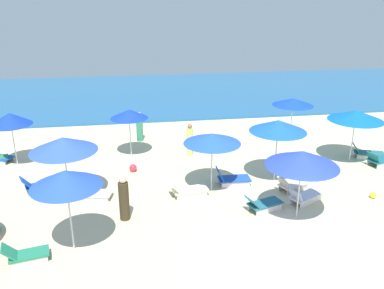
# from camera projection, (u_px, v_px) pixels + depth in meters

# --- Properties ---
(ground_plane) EXTENTS (60.00, 60.00, 0.00)m
(ground_plane) POSITION_uv_depth(u_px,v_px,m) (300.00, 273.00, 11.30)
(ground_plane) COLOR beige
(ocean) EXTENTS (60.00, 15.14, 0.12)m
(ocean) POSITION_uv_depth(u_px,v_px,m) (187.00, 92.00, 32.03)
(ocean) COLOR #235F93
(ocean) RESTS_ON ground_plane
(umbrella_0) EXTENTS (1.89, 1.89, 2.47)m
(umbrella_0) POSITION_uv_depth(u_px,v_px,m) (10.00, 119.00, 17.78)
(umbrella_0) COLOR silver
(umbrella_0) RESTS_ON ground_plane
(umbrella_1) EXTENTS (2.49, 2.49, 2.51)m
(umbrella_1) POSITION_uv_depth(u_px,v_px,m) (302.00, 158.00, 13.35)
(umbrella_1) COLOR silver
(umbrella_1) RESTS_ON ground_plane
(lounge_chair_1_0) EXTENTS (1.51, 0.99, 0.67)m
(lounge_chair_1_0) POSITION_uv_depth(u_px,v_px,m) (263.00, 204.00, 14.48)
(lounge_chair_1_0) COLOR silver
(lounge_chair_1_0) RESTS_ON ground_plane
(lounge_chair_1_1) EXTENTS (1.57, 1.16, 0.69)m
(lounge_chair_1_1) POSITION_uv_depth(u_px,v_px,m) (305.00, 196.00, 15.04)
(lounge_chair_1_1) COLOR silver
(lounge_chair_1_1) RESTS_ON ground_plane
(umbrella_2) EXTENTS (1.80, 1.80, 2.31)m
(umbrella_2) POSITION_uv_depth(u_px,v_px,m) (129.00, 114.00, 18.88)
(umbrella_2) COLOR silver
(umbrella_2) RESTS_ON ground_plane
(umbrella_4) EXTENTS (2.34, 2.34, 2.65)m
(umbrella_4) POSITION_uv_depth(u_px,v_px,m) (278.00, 126.00, 16.15)
(umbrella_4) COLOR silver
(umbrella_4) RESTS_ON ground_plane
(lounge_chair_4_0) EXTENTS (1.36, 0.97, 0.67)m
(lounge_chair_4_0) POSITION_uv_depth(u_px,v_px,m) (291.00, 185.00, 15.96)
(lounge_chair_4_0) COLOR silver
(lounge_chair_4_0) RESTS_ON ground_plane
(umbrella_5) EXTENTS (2.09, 2.09, 2.66)m
(umbrella_5) POSITION_uv_depth(u_px,v_px,m) (66.00, 179.00, 11.52)
(umbrella_5) COLOR silver
(umbrella_5) RESTS_ON ground_plane
(lounge_chair_5_0) EXTENTS (1.36, 0.81, 0.65)m
(lounge_chair_5_0) POSITION_uv_depth(u_px,v_px,m) (25.00, 254.00, 11.69)
(lounge_chair_5_0) COLOR silver
(lounge_chair_5_0) RESTS_ON ground_plane
(umbrella_6) EXTENTS (2.50, 2.50, 2.49)m
(umbrella_6) POSITION_uv_depth(u_px,v_px,m) (63.00, 144.00, 14.71)
(umbrella_6) COLOR silver
(umbrella_6) RESTS_ON ground_plane
(lounge_chair_6_0) EXTENTS (1.48, 0.90, 0.67)m
(lounge_chair_6_0) POSITION_uv_depth(u_px,v_px,m) (93.00, 193.00, 15.37)
(lounge_chair_6_0) COLOR silver
(lounge_chair_6_0) RESTS_ON ground_plane
(lounge_chair_6_1) EXTENTS (1.65, 1.17, 0.75)m
(lounge_chair_6_1) POSITION_uv_depth(u_px,v_px,m) (41.00, 185.00, 15.87)
(lounge_chair_6_1) COLOR silver
(lounge_chair_6_1) RESTS_ON ground_plane
(umbrella_7) EXTENTS (2.49, 2.49, 2.48)m
(umbrella_7) POSITION_uv_depth(u_px,v_px,m) (356.00, 115.00, 18.12)
(umbrella_7) COLOR silver
(umbrella_7) RESTS_ON ground_plane
(lounge_chair_7_0) EXTENTS (1.37, 0.96, 0.71)m
(lounge_chair_7_0) POSITION_uv_depth(u_px,v_px,m) (379.00, 160.00, 18.30)
(lounge_chair_7_0) COLOR silver
(lounge_chair_7_0) RESTS_ON ground_plane
(lounge_chair_7_1) EXTENTS (1.61, 1.07, 0.69)m
(lounge_chair_7_1) POSITION_uv_depth(u_px,v_px,m) (367.00, 153.00, 19.19)
(lounge_chair_7_1) COLOR silver
(lounge_chair_7_1) RESTS_ON ground_plane
(umbrella_8) EXTENTS (2.15, 2.15, 2.32)m
(umbrella_8) POSITION_uv_depth(u_px,v_px,m) (293.00, 102.00, 20.90)
(umbrella_8) COLOR silver
(umbrella_8) RESTS_ON ground_plane
(umbrella_9) EXTENTS (2.24, 2.24, 2.41)m
(umbrella_9) POSITION_uv_depth(u_px,v_px,m) (212.00, 138.00, 15.34)
(umbrella_9) COLOR silver
(umbrella_9) RESTS_ON ground_plane
(lounge_chair_9_0) EXTENTS (1.41, 0.71, 0.74)m
(lounge_chair_9_0) POSITION_uv_depth(u_px,v_px,m) (232.00, 179.00, 16.49)
(lounge_chair_9_0) COLOR silver
(lounge_chair_9_0) RESTS_ON ground_plane
(lounge_chair_9_1) EXTENTS (1.60, 0.83, 0.69)m
(lounge_chair_9_1) POSITION_uv_depth(u_px,v_px,m) (187.00, 190.00, 15.52)
(lounge_chair_9_1) COLOR silver
(lounge_chair_9_1) RESTS_ON ground_plane
(beachgoer_0) EXTENTS (0.50, 0.50, 1.65)m
(beachgoer_0) POSITION_uv_depth(u_px,v_px,m) (124.00, 199.00, 13.75)
(beachgoer_0) COLOR #392F1D
(beachgoer_0) RESTS_ON ground_plane
(beachgoer_1) EXTENTS (0.35, 0.35, 1.60)m
(beachgoer_1) POSITION_uv_depth(u_px,v_px,m) (190.00, 141.00, 19.35)
(beachgoer_1) COLOR #DEDC6C
(beachgoer_1) RESTS_ON ground_plane
(beachgoer_3) EXTENTS (0.48, 0.48, 1.59)m
(beachgoer_3) POSITION_uv_depth(u_px,v_px,m) (140.00, 128.00, 21.32)
(beachgoer_3) COLOR #3C966D
(beachgoer_3) RESTS_ON ground_plane
(beach_ball_0) EXTENTS (0.34, 0.34, 0.34)m
(beach_ball_0) POSITION_uv_depth(u_px,v_px,m) (133.00, 168.00, 17.73)
(beach_ball_0) COLOR #EE2F44
(beach_ball_0) RESTS_ON ground_plane
(beach_ball_1) EXTENTS (0.25, 0.25, 0.25)m
(beach_ball_1) POSITION_uv_depth(u_px,v_px,m) (373.00, 195.00, 15.41)
(beach_ball_1) COLOR yellow
(beach_ball_1) RESTS_ON ground_plane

